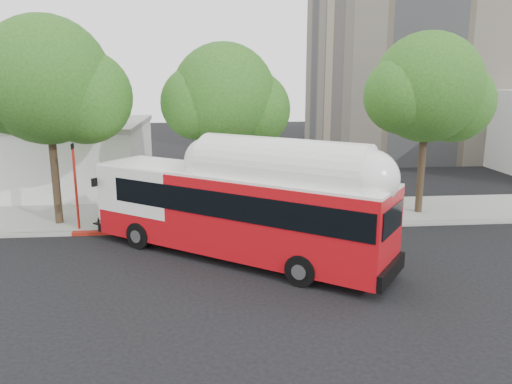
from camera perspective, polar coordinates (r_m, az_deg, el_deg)
ground at (r=19.69m, az=0.08°, el=-7.78°), size 120.00×120.00×0.00m
sidewalk at (r=25.82m, az=-1.31°, el=-2.49°), size 60.00×5.00×0.15m
curb_strip at (r=23.34m, az=-0.85°, el=-4.20°), size 60.00×0.30×0.15m
red_curb_segment at (r=23.30m, az=-8.24°, el=-4.35°), size 10.00×0.32×0.16m
street_tree_left at (r=24.81m, az=-21.69°, el=11.25°), size 6.67×5.80×9.74m
street_tree_mid at (r=24.42m, az=-2.72°, el=10.49°), size 5.75×5.00×8.62m
street_tree_right at (r=26.65m, az=19.79°, el=10.72°), size 6.21×5.40×9.18m
low_commercial_bldg at (r=34.89m, az=-25.96°, el=3.77°), size 16.20×10.20×4.25m
transit_bus at (r=19.44m, az=-2.17°, el=-2.38°), size 12.00×9.66×3.91m
signal_pole at (r=24.02m, az=-19.90°, el=0.50°), size 0.12×0.39×4.10m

